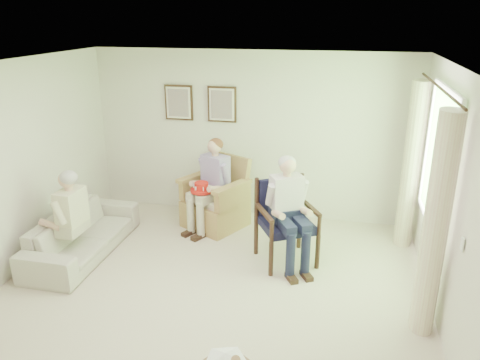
% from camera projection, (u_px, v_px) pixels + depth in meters
% --- Properties ---
extents(floor, '(5.50, 5.50, 0.00)m').
position_uv_depth(floor, '(201.00, 310.00, 5.19)').
color(floor, beige).
rests_on(floor, ground).
extents(back_wall, '(5.00, 0.04, 2.60)m').
position_uv_depth(back_wall, '(251.00, 136.00, 7.27)').
color(back_wall, silver).
rests_on(back_wall, ground).
extents(right_wall, '(0.04, 5.50, 2.60)m').
position_uv_depth(right_wall, '(462.00, 224.00, 4.23)').
color(right_wall, silver).
rests_on(right_wall, ground).
extents(ceiling, '(5.00, 5.50, 0.02)m').
position_uv_depth(ceiling, '(194.00, 71.00, 4.31)').
color(ceiling, white).
rests_on(ceiling, back_wall).
extents(window, '(0.13, 2.50, 1.63)m').
position_uv_depth(window, '(439.00, 157.00, 5.25)').
color(window, '#2D6B23').
rests_on(window, right_wall).
extents(curtain_left, '(0.34, 0.34, 2.30)m').
position_uv_depth(curtain_left, '(435.00, 227.00, 4.52)').
color(curtain_left, beige).
rests_on(curtain_left, ground).
extents(curtain_right, '(0.34, 0.34, 2.30)m').
position_uv_depth(curtain_right, '(411.00, 166.00, 6.32)').
color(curtain_right, beige).
rests_on(curtain_right, ground).
extents(framed_print_left, '(0.45, 0.05, 0.55)m').
position_uv_depth(framed_print_left, '(179.00, 103.00, 7.31)').
color(framed_print_left, '#382114').
rests_on(framed_print_left, back_wall).
extents(framed_print_right, '(0.45, 0.05, 0.55)m').
position_uv_depth(framed_print_right, '(222.00, 104.00, 7.17)').
color(framed_print_right, '#382114').
rests_on(framed_print_right, back_wall).
extents(wicker_armchair, '(0.83, 0.83, 1.06)m').
position_uv_depth(wicker_armchair, '(216.00, 204.00, 7.17)').
color(wicker_armchair, tan).
rests_on(wicker_armchair, ground).
extents(wood_armchair, '(0.69, 0.65, 1.06)m').
position_uv_depth(wood_armchair, '(288.00, 218.00, 6.11)').
color(wood_armchair, black).
rests_on(wood_armchair, ground).
extents(sofa, '(1.95, 0.76, 0.57)m').
position_uv_depth(sofa, '(83.00, 234.00, 6.33)').
color(sofa, beige).
rests_on(sofa, ground).
extents(person_wicker, '(0.40, 0.63, 1.36)m').
position_uv_depth(person_wicker, '(213.00, 179.00, 6.88)').
color(person_wicker, beige).
rests_on(person_wicker, ground).
extents(person_dark, '(0.40, 0.63, 1.42)m').
position_uv_depth(person_dark, '(287.00, 204.00, 5.86)').
color(person_dark, '#1A1D39').
rests_on(person_dark, ground).
extents(person_sofa, '(0.42, 0.62, 1.24)m').
position_uv_depth(person_sofa, '(67.00, 214.00, 5.93)').
color(person_sofa, beige).
rests_on(person_sofa, ground).
extents(red_hat, '(0.32, 0.32, 0.14)m').
position_uv_depth(red_hat, '(202.00, 188.00, 6.78)').
color(red_hat, red).
rests_on(red_hat, person_wicker).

